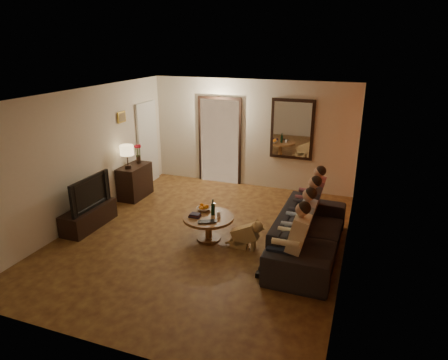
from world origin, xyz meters
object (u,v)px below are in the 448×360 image
(tv, at_px, (86,192))
(person_a, at_px, (293,245))
(tv_stand, at_px, (89,217))
(wine_bottle, at_px, (213,207))
(sofa, at_px, (309,234))
(dresser, at_px, (135,181))
(person_b, at_px, (300,228))
(person_c, at_px, (307,213))
(bowl, at_px, (204,209))
(dog, at_px, (245,233))
(table_lamp, at_px, (127,157))
(person_d, at_px, (312,201))
(laptop, at_px, (208,223))
(coffee_table, at_px, (209,228))

(tv, distance_m, person_a, 4.09)
(tv_stand, xyz_separation_m, wine_bottle, (2.43, 0.43, 0.40))
(sofa, bearing_deg, tv_stand, 96.57)
(dresser, relative_size, person_b, 0.71)
(person_a, relative_size, person_c, 1.00)
(sofa, xyz_separation_m, bowl, (-1.96, 0.12, 0.11))
(tv, height_order, bowl, tv)
(tv_stand, relative_size, dog, 2.16)
(wine_bottle, bearing_deg, person_a, -28.91)
(person_a, relative_size, dog, 2.14)
(sofa, bearing_deg, table_lamp, 76.87)
(person_d, xyz_separation_m, bowl, (-1.86, -0.78, -0.12))
(sofa, relative_size, person_a, 2.12)
(dresser, relative_size, dog, 1.52)
(tv, bearing_deg, bowl, -75.94)
(bowl, bearing_deg, person_a, -28.75)
(dog, distance_m, wine_bottle, 0.77)
(tv_stand, height_order, sofa, sofa)
(person_b, bearing_deg, dog, 173.36)
(tv, bearing_deg, laptop, -88.83)
(table_lamp, relative_size, bowl, 2.08)
(table_lamp, bearing_deg, person_a, -25.36)
(bowl, bearing_deg, dresser, 152.94)
(tv_stand, distance_m, dog, 3.11)
(dresser, distance_m, person_c, 4.18)
(person_a, bearing_deg, laptop, 161.74)
(dog, bearing_deg, person_a, -37.16)
(person_c, xyz_separation_m, bowl, (-1.86, -0.18, -0.12))
(wine_bottle, bearing_deg, person_b, -10.49)
(bowl, relative_size, laptop, 0.79)
(tv, distance_m, sofa, 4.20)
(person_a, height_order, coffee_table, person_a)
(tv_stand, relative_size, person_a, 1.01)
(dresser, height_order, laptop, dresser)
(sofa, relative_size, person_c, 2.12)
(person_d, bearing_deg, person_c, -90.00)
(tv_stand, relative_size, laptop, 3.68)
(person_c, distance_m, bowl, 1.88)
(person_c, bearing_deg, table_lamp, 169.88)
(dresser, bearing_deg, sofa, -16.66)
(person_b, bearing_deg, laptop, -177.21)
(person_c, bearing_deg, dog, -153.22)
(sofa, relative_size, coffee_table, 2.75)
(sofa, relative_size, bowl, 9.82)
(person_b, distance_m, dog, 1.02)
(person_b, bearing_deg, tv, -178.20)
(person_c, xyz_separation_m, coffee_table, (-1.68, -0.40, -0.38))
(tv, relative_size, coffee_table, 1.19)
(dresser, xyz_separation_m, laptop, (2.48, -1.62, 0.08))
(person_a, relative_size, coffee_table, 1.30)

